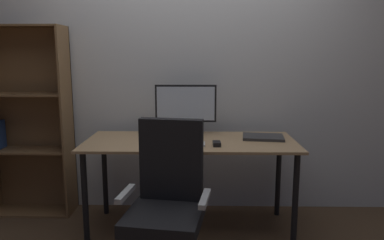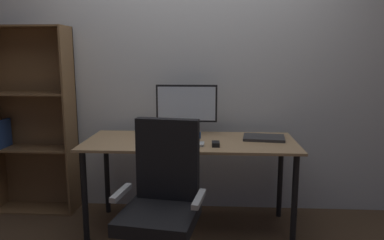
{
  "view_description": "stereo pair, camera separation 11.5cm",
  "coord_description": "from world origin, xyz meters",
  "px_view_note": "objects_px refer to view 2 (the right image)",
  "views": [
    {
      "loc": [
        0.06,
        -2.8,
        1.4
      ],
      "look_at": [
        0.01,
        0.03,
        0.9
      ],
      "focal_mm": 34.34,
      "sensor_mm": 36.0,
      "label": 1
    },
    {
      "loc": [
        0.18,
        -2.79,
        1.4
      ],
      "look_at": [
        0.01,
        0.03,
        0.9
      ],
      "focal_mm": 34.34,
      "sensor_mm": 36.0,
      "label": 2
    }
  ],
  "objects_px": {
    "bookshelf": "(31,121)",
    "monitor": "(187,107)",
    "laptop": "(264,138)",
    "mouse": "(216,144)",
    "coffee_mug": "(194,136)",
    "office_chair": "(162,211)",
    "desk": "(190,151)",
    "keyboard": "(185,144)"
  },
  "relations": [
    {
      "from": "monitor",
      "to": "keyboard",
      "type": "relative_size",
      "value": 1.74
    },
    {
      "from": "desk",
      "to": "coffee_mug",
      "type": "height_order",
      "value": "coffee_mug"
    },
    {
      "from": "mouse",
      "to": "laptop",
      "type": "relative_size",
      "value": 0.3
    },
    {
      "from": "laptop",
      "to": "office_chair",
      "type": "bearing_deg",
      "value": -125.09
    },
    {
      "from": "coffee_mug",
      "to": "office_chair",
      "type": "relative_size",
      "value": 0.09
    },
    {
      "from": "keyboard",
      "to": "laptop",
      "type": "bearing_deg",
      "value": 21.81
    },
    {
      "from": "desk",
      "to": "keyboard",
      "type": "bearing_deg",
      "value": -102.19
    },
    {
      "from": "coffee_mug",
      "to": "bookshelf",
      "type": "distance_m",
      "value": 1.52
    },
    {
      "from": "laptop",
      "to": "bookshelf",
      "type": "bearing_deg",
      "value": 179.75
    },
    {
      "from": "desk",
      "to": "office_chair",
      "type": "xyz_separation_m",
      "value": [
        -0.13,
        -0.7,
        -0.2
      ]
    },
    {
      "from": "coffee_mug",
      "to": "laptop",
      "type": "relative_size",
      "value": 0.29
    },
    {
      "from": "coffee_mug",
      "to": "mouse",
      "type": "bearing_deg",
      "value": -40.18
    },
    {
      "from": "monitor",
      "to": "coffee_mug",
      "type": "height_order",
      "value": "monitor"
    },
    {
      "from": "monitor",
      "to": "laptop",
      "type": "distance_m",
      "value": 0.68
    },
    {
      "from": "coffee_mug",
      "to": "laptop",
      "type": "bearing_deg",
      "value": 11.05
    },
    {
      "from": "mouse",
      "to": "office_chair",
      "type": "bearing_deg",
      "value": -123.04
    },
    {
      "from": "keyboard",
      "to": "office_chair",
      "type": "distance_m",
      "value": 0.63
    },
    {
      "from": "laptop",
      "to": "office_chair",
      "type": "xyz_separation_m",
      "value": [
        -0.71,
        -0.78,
        -0.29
      ]
    },
    {
      "from": "monitor",
      "to": "coffee_mug",
      "type": "bearing_deg",
      "value": -72.49
    },
    {
      "from": "keyboard",
      "to": "bookshelf",
      "type": "height_order",
      "value": "bookshelf"
    },
    {
      "from": "keyboard",
      "to": "coffee_mug",
      "type": "bearing_deg",
      "value": 64.8
    },
    {
      "from": "bookshelf",
      "to": "coffee_mug",
      "type": "bearing_deg",
      "value": -14.13
    },
    {
      "from": "laptop",
      "to": "coffee_mug",
      "type": "bearing_deg",
      "value": -161.79
    },
    {
      "from": "bookshelf",
      "to": "mouse",
      "type": "bearing_deg",
      "value": -17.35
    },
    {
      "from": "desk",
      "to": "coffee_mug",
      "type": "bearing_deg",
      "value": -40.95
    },
    {
      "from": "keyboard",
      "to": "office_chair",
      "type": "height_order",
      "value": "office_chair"
    },
    {
      "from": "laptop",
      "to": "bookshelf",
      "type": "xyz_separation_m",
      "value": [
        -2.03,
        0.26,
        0.06
      ]
    },
    {
      "from": "laptop",
      "to": "office_chair",
      "type": "height_order",
      "value": "office_chair"
    },
    {
      "from": "monitor",
      "to": "mouse",
      "type": "height_order",
      "value": "monitor"
    },
    {
      "from": "monitor",
      "to": "mouse",
      "type": "bearing_deg",
      "value": -57.0
    },
    {
      "from": "keyboard",
      "to": "laptop",
      "type": "height_order",
      "value": "laptop"
    },
    {
      "from": "desk",
      "to": "bookshelf",
      "type": "distance_m",
      "value": 1.5
    },
    {
      "from": "desk",
      "to": "coffee_mug",
      "type": "xyz_separation_m",
      "value": [
        0.03,
        -0.03,
        0.13
      ]
    },
    {
      "from": "bookshelf",
      "to": "desk",
      "type": "bearing_deg",
      "value": -13.45
    },
    {
      "from": "monitor",
      "to": "keyboard",
      "type": "distance_m",
      "value": 0.42
    },
    {
      "from": "office_chair",
      "to": "bookshelf",
      "type": "xyz_separation_m",
      "value": [
        -1.32,
        1.05,
        0.35
      ]
    },
    {
      "from": "office_chair",
      "to": "monitor",
      "type": "bearing_deg",
      "value": 93.18
    },
    {
      "from": "desk",
      "to": "monitor",
      "type": "distance_m",
      "value": 0.38
    },
    {
      "from": "desk",
      "to": "laptop",
      "type": "height_order",
      "value": "laptop"
    },
    {
      "from": "monitor",
      "to": "laptop",
      "type": "relative_size",
      "value": 1.58
    },
    {
      "from": "office_chair",
      "to": "bookshelf",
      "type": "relative_size",
      "value": 0.61
    },
    {
      "from": "bookshelf",
      "to": "monitor",
      "type": "bearing_deg",
      "value": -5.82
    }
  ]
}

